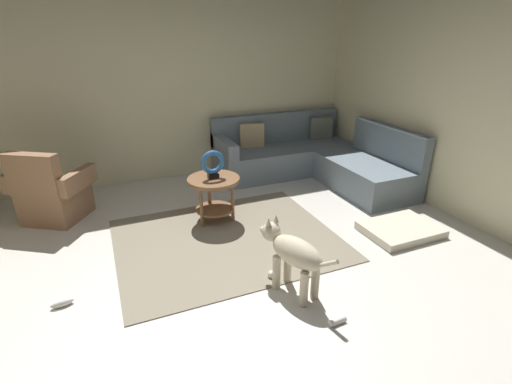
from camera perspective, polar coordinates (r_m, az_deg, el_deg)
name	(u,v)px	position (r m, az deg, el deg)	size (l,w,h in m)	color
ground_plane	(236,283)	(3.56, -2.97, -13.58)	(6.00, 6.00, 0.10)	silver
wall_back	(163,87)	(5.76, -13.82, 15.15)	(6.00, 0.12, 2.70)	beige
wall_right	(496,107)	(4.79, 32.47, 10.84)	(0.12, 6.00, 2.70)	beige
area_rug	(227,239)	(4.13, -4.42, -7.13)	(2.30, 1.90, 0.01)	gray
sectional_couch	(312,159)	(5.84, 8.47, 4.94)	(2.20, 2.25, 0.88)	slate
armchair	(51,195)	(5.01, -28.51, -0.33)	(1.00, 0.94, 0.88)	#936B4C
side_table	(214,188)	(4.37, -6.39, 0.62)	(0.60, 0.60, 0.54)	brown
torus_sculpture	(213,164)	(4.27, -6.56, 4.27)	(0.28, 0.08, 0.33)	black
dog_bed_mat	(400,230)	(4.52, 20.99, -5.31)	(0.80, 0.60, 0.09)	beige
dog	(293,253)	(3.19, 5.56, -9.15)	(0.38, 0.82, 0.63)	beige
dog_toy_ball	(272,274)	(3.52, 2.37, -12.32)	(0.07, 0.07, 0.07)	silver
dog_toy_rope	(338,321)	(3.12, 12.23, -18.51)	(0.05, 0.05, 0.14)	silver
dog_toy_bone	(62,303)	(3.58, -27.26, -14.70)	(0.18, 0.06, 0.06)	silver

